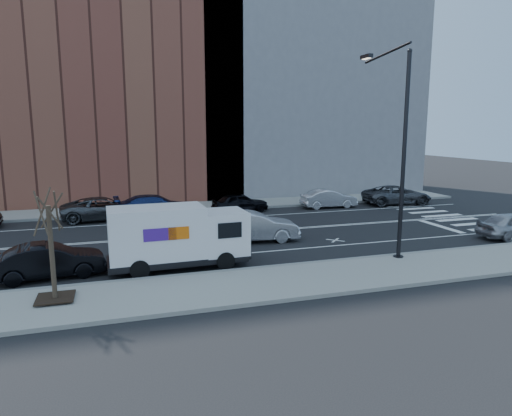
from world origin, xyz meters
TOP-DOWN VIEW (x-y plane):
  - ground at (0.00, 0.00)m, footprint 120.00×120.00m
  - sidewalk_near at (0.00, -8.80)m, footprint 44.00×3.60m
  - sidewalk_far at (0.00, 8.80)m, footprint 44.00×3.60m
  - curb_near at (0.00, -7.00)m, footprint 44.00×0.25m
  - curb_far at (0.00, 7.00)m, footprint 44.00×0.25m
  - crosswalk at (16.00, 0.00)m, footprint 3.00×14.00m
  - road_markings at (0.00, 0.00)m, footprint 40.00×8.60m
  - bldg_brick at (-8.00, 15.60)m, footprint 26.00×10.00m
  - bldg_concrete at (12.00, 15.60)m, footprint 20.00×10.00m
  - streetlight at (7.00, -6.91)m, footprint 0.44×4.02m
  - street_tree at (-7.00, -8.40)m, footprint 1.20×1.20m
  - fedex_van at (-2.52, -5.60)m, footprint 5.84×2.20m
  - far_parked_c at (-5.60, 6.01)m, footprint 5.43×2.77m
  - far_parked_d at (-2.40, 5.70)m, footprint 5.30×2.33m
  - far_parked_e at (3.42, 6.09)m, footprint 4.06×1.94m
  - far_parked_f at (10.13, 5.82)m, footprint 4.13×1.54m
  - far_parked_g at (15.80, 5.60)m, footprint 5.42×2.96m
  - driving_sedan at (1.85, -2.16)m, footprint 4.83×2.11m
  - near_parked_rear_a at (-7.50, -5.39)m, footprint 4.33×2.00m

SIDE VIEW (x-z plane):
  - ground at x=0.00m, z-range 0.00..0.00m
  - crosswalk at x=16.00m, z-range 0.00..0.01m
  - road_markings at x=0.00m, z-range 0.00..0.01m
  - sidewalk_near at x=0.00m, z-range 0.00..0.15m
  - sidewalk_far at x=0.00m, z-range 0.00..0.15m
  - curb_near at x=0.00m, z-range 0.00..0.17m
  - curb_far at x=0.00m, z-range 0.00..0.17m
  - far_parked_e at x=3.42m, z-range 0.00..1.34m
  - far_parked_f at x=10.13m, z-range 0.00..1.35m
  - near_parked_rear_a at x=-7.50m, z-range 0.00..1.37m
  - far_parked_g at x=15.80m, z-range 0.00..1.44m
  - far_parked_c at x=-5.60m, z-range 0.00..1.47m
  - far_parked_d at x=-2.40m, z-range 0.00..1.52m
  - driving_sedan at x=1.85m, z-range 0.00..1.55m
  - fedex_van at x=-2.52m, z-range 0.07..2.71m
  - street_tree at x=-7.00m, z-range -0.42..3.33m
  - streetlight at x=7.00m, z-range 0.41..9.75m
  - bldg_brick at x=-8.00m, z-range 0.00..22.00m
  - bldg_concrete at x=12.00m, z-range 0.00..26.00m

